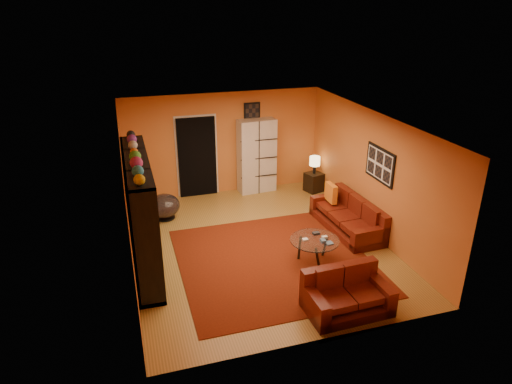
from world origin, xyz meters
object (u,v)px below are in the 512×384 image
object	(u,v)px
coffee_table	(315,242)
table_lamp	(315,162)
entertainment_unit	(141,212)
loveseat	(345,293)
storage_cabinet	(257,156)
sofa	(350,217)
tv	(144,215)
side_table	(314,182)
bowl_chair	(164,206)

from	to	relation	value
coffee_table	table_lamp	xyz separation A→B (m)	(1.41, 3.26, 0.39)
entertainment_unit	loveseat	xyz separation A→B (m)	(3.00, -2.42, -0.76)
entertainment_unit	storage_cabinet	world-z (taller)	entertainment_unit
storage_cabinet	sofa	bearing A→B (deg)	-69.03
entertainment_unit	tv	size ratio (longest dim) A/B	3.07
sofa	coffee_table	size ratio (longest dim) A/B	2.18
sofa	table_lamp	world-z (taller)	table_lamp
tv	coffee_table	size ratio (longest dim) A/B	1.04
sofa	loveseat	world-z (taller)	same
loveseat	table_lamp	bearing A→B (deg)	-19.59
sofa	side_table	xyz separation A→B (m)	(0.11, 2.24, -0.04)
entertainment_unit	loveseat	distance (m)	3.93
side_table	storage_cabinet	bearing A→B (deg)	161.24
entertainment_unit	coffee_table	bearing A→B (deg)	-16.87
table_lamp	entertainment_unit	bearing A→B (deg)	-152.84
loveseat	side_table	distance (m)	4.98
tv	storage_cabinet	distance (m)	4.15
coffee_table	sofa	bearing A→B (deg)	38.02
tv	bowl_chair	world-z (taller)	tv
storage_cabinet	loveseat	bearing A→B (deg)	-95.89
tv	table_lamp	distance (m)	5.05
entertainment_unit	table_lamp	xyz separation A→B (m)	(4.52, 2.32, -0.23)
coffee_table	side_table	xyz separation A→B (m)	(1.41, 3.26, -0.18)
entertainment_unit	sofa	size ratio (longest dim) A/B	1.46
loveseat	bowl_chair	size ratio (longest dim) A/B	1.92
entertainment_unit	table_lamp	bearing A→B (deg)	27.16
tv	loveseat	bearing A→B (deg)	-129.09
loveseat	coffee_table	xyz separation A→B (m)	(0.10, 1.48, 0.14)
tv	bowl_chair	size ratio (longest dim) A/B	1.37
storage_cabinet	side_table	xyz separation A→B (m)	(1.42, -0.48, -0.71)
tv	table_lamp	world-z (taller)	tv
sofa	loveseat	distance (m)	2.87
tv	coffee_table	xyz separation A→B (m)	(3.05, -0.91, -0.57)
storage_cabinet	bowl_chair	distance (m)	2.78
bowl_chair	coffee_table	bearing A→B (deg)	-47.42
coffee_table	side_table	distance (m)	3.56
coffee_table	storage_cabinet	world-z (taller)	storage_cabinet
entertainment_unit	tv	distance (m)	0.08
coffee_table	bowl_chair	size ratio (longest dim) A/B	1.32
tv	loveseat	xyz separation A→B (m)	(2.95, -2.39, -0.71)
storage_cabinet	bowl_chair	xyz separation A→B (m)	(-2.52, -0.99, -0.65)
loveseat	side_table	xyz separation A→B (m)	(1.52, 4.74, -0.04)
table_lamp	tv	bearing A→B (deg)	-152.29
sofa	side_table	bearing A→B (deg)	84.38
loveseat	table_lamp	world-z (taller)	table_lamp
tv	sofa	distance (m)	4.42
side_table	table_lamp	bearing A→B (deg)	0.00
loveseat	side_table	bearing A→B (deg)	-19.59
entertainment_unit	coffee_table	xyz separation A→B (m)	(3.10, -0.94, -0.62)
entertainment_unit	loveseat	world-z (taller)	entertainment_unit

